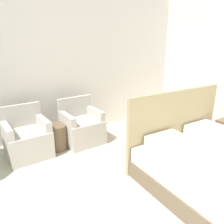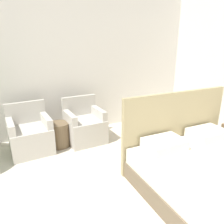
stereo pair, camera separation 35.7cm
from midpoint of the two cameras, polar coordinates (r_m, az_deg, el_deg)
The scene contains 4 objects.
wall_back at distance 4.45m, azimuth -10.42°, elevation 12.53°, with size 10.00×0.06×2.90m.
armchair_near_window_left at distance 3.99m, azimuth -18.14°, elevation -6.19°, with size 0.72×0.68×0.84m.
armchair_near_window_right at distance 4.19m, azimuth -4.69°, elevation -4.08°, with size 0.71×0.67×0.84m.
side_table at distance 4.09m, azimuth -11.19°, elevation -5.85°, with size 0.38×0.38×0.45m.
Camera 2 is at (-1.00, -0.18, 1.87)m, focal length 35.00 mm.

